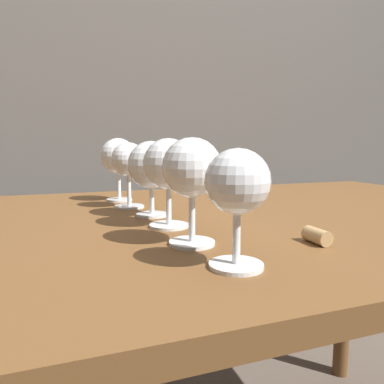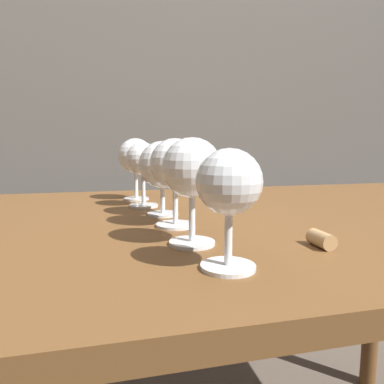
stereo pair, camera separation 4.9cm
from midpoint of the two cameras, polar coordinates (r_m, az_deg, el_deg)
The scene contains 9 objects.
back_wall at distance 1.51m, azimuth -10.23°, elevation 23.18°, with size 5.00×0.08×2.60m, color #59544F.
dining_table at distance 0.74m, azimuth 1.01°, elevation -10.17°, with size 1.53×0.85×0.75m.
wine_glass_white at distance 0.39m, azimuth 3.84°, elevation 1.03°, with size 0.07×0.07×0.14m.
wine_glass_merlot at distance 0.48m, azimuth -2.89°, elevation 3.44°, with size 0.08×0.08×0.15m.
wine_glass_amber at distance 0.59m, azimuth -6.19°, elevation 4.23°, with size 0.09×0.09×0.15m.
wine_glass_rose at distance 0.69m, azimuth -8.60°, elevation 4.12°, with size 0.09×0.09×0.15m.
wine_glass_port at distance 0.79m, azimuth -11.99°, elevation 4.80°, with size 0.07×0.07×0.15m.
wine_glass_cabernet at distance 0.90m, azimuth -13.37°, elevation 5.44°, with size 0.09×0.09×0.16m.
cork at distance 0.52m, azimuth 17.07°, elevation -6.85°, with size 0.02×0.02×0.04m, color tan.
Camera 1 is at (-0.27, -0.65, 0.89)m, focal length 33.01 mm.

